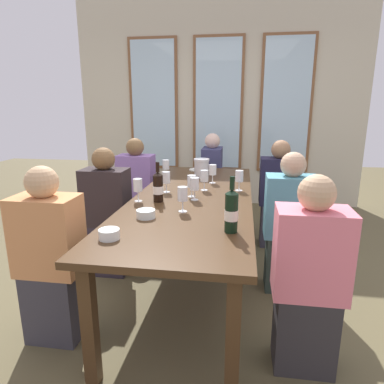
# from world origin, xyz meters

# --- Properties ---
(ground_plane) EXTENTS (12.00, 12.00, 0.00)m
(ground_plane) POSITION_xyz_m (0.00, 0.00, 0.00)
(ground_plane) COLOR brown
(back_wall_with_windows) EXTENTS (4.12, 0.10, 2.90)m
(back_wall_with_windows) POSITION_xyz_m (0.00, 2.46, 1.45)
(back_wall_with_windows) COLOR beige
(back_wall_with_windows) RESTS_ON ground
(dining_table) EXTENTS (0.92, 2.54, 0.74)m
(dining_table) POSITION_xyz_m (0.00, 0.00, 0.67)
(dining_table) COLOR #432C18
(dining_table) RESTS_ON ground
(white_plate_0) EXTENTS (0.21, 0.21, 0.01)m
(white_plate_0) POSITION_xyz_m (-0.10, 1.11, 0.74)
(white_plate_0) COLOR white
(white_plate_0) RESTS_ON dining_table
(metal_pitcher) EXTENTS (0.16, 0.16, 0.19)m
(metal_pitcher) POSITION_xyz_m (-0.02, 0.71, 0.84)
(metal_pitcher) COLOR silver
(metal_pitcher) RESTS_ON dining_table
(wine_bottle_0) EXTENTS (0.08, 0.08, 0.32)m
(wine_bottle_0) POSITION_xyz_m (0.33, -0.76, 0.87)
(wine_bottle_0) COLOR black
(wine_bottle_0) RESTS_ON dining_table
(wine_bottle_1) EXTENTS (0.08, 0.08, 0.30)m
(wine_bottle_1) POSITION_xyz_m (-0.24, -0.21, 0.85)
(wine_bottle_1) COLOR black
(wine_bottle_1) RESTS_ON dining_table
(tasting_bowl_0) EXTENTS (0.11, 0.11, 0.05)m
(tasting_bowl_0) POSITION_xyz_m (-0.32, -0.96, 0.77)
(tasting_bowl_0) COLOR white
(tasting_bowl_0) RESTS_ON dining_table
(tasting_bowl_1) EXTENTS (0.12, 0.12, 0.05)m
(tasting_bowl_1) POSITION_xyz_m (-0.22, -0.59, 0.77)
(tasting_bowl_1) COLOR white
(tasting_bowl_1) RESTS_ON dining_table
(wine_glass_0) EXTENTS (0.07, 0.07, 0.17)m
(wine_glass_0) POSITION_xyz_m (0.36, 0.22, 0.86)
(wine_glass_0) COLOR white
(wine_glass_0) RESTS_ON dining_table
(wine_glass_1) EXTENTS (0.07, 0.07, 0.17)m
(wine_glass_1) POSITION_xyz_m (-0.24, 0.08, 0.86)
(wine_glass_1) COLOR white
(wine_glass_1) RESTS_ON dining_table
(wine_glass_2) EXTENTS (0.07, 0.07, 0.17)m
(wine_glass_2) POSITION_xyz_m (0.07, 0.19, 0.86)
(wine_glass_2) COLOR white
(wine_glass_2) RESTS_ON dining_table
(wine_glass_3) EXTENTS (0.07, 0.07, 0.17)m
(wine_glass_3) POSITION_xyz_m (0.11, 0.47, 0.86)
(wine_glass_3) COLOR white
(wine_glass_3) RESTS_ON dining_table
(wine_glass_4) EXTENTS (0.07, 0.07, 0.17)m
(wine_glass_4) POSITION_xyz_m (-0.38, 0.68, 0.86)
(wine_glass_4) COLOR white
(wine_glass_4) RESTS_ON dining_table
(wine_glass_5) EXTENTS (0.07, 0.07, 0.17)m
(wine_glass_5) POSITION_xyz_m (-0.39, -0.23, 0.86)
(wine_glass_5) COLOR white
(wine_glass_5) RESTS_ON dining_table
(wine_glass_6) EXTENTS (0.07, 0.07, 0.17)m
(wine_glass_6) POSITION_xyz_m (0.03, -0.12, 0.86)
(wine_glass_6) COLOR white
(wine_glass_6) RESTS_ON dining_table
(wine_glass_7) EXTENTS (0.07, 0.07, 0.17)m
(wine_glass_7) POSITION_xyz_m (-0.01, -0.04, 0.86)
(wine_glass_7) COLOR white
(wine_glass_7) RESTS_ON dining_table
(wine_glass_8) EXTENTS (0.07, 0.07, 0.17)m
(wine_glass_8) POSITION_xyz_m (-0.01, -0.43, 0.86)
(wine_glass_8) COLOR white
(wine_glass_8) RESTS_ON dining_table
(seated_person_0) EXTENTS (0.38, 0.24, 1.11)m
(seated_person_0) POSITION_xyz_m (-0.75, 0.86, 0.53)
(seated_person_0) COLOR #302730
(seated_person_0) RESTS_ON ground
(seated_person_1) EXTENTS (0.38, 0.24, 1.11)m
(seated_person_1) POSITION_xyz_m (0.75, 0.87, 0.53)
(seated_person_1) COLOR #363240
(seated_person_1) RESTS_ON ground
(seated_person_2) EXTENTS (0.38, 0.24, 1.11)m
(seated_person_2) POSITION_xyz_m (-0.75, 0.03, 0.53)
(seated_person_2) COLOR #2F2835
(seated_person_2) RESTS_ON ground
(seated_person_3) EXTENTS (0.38, 0.24, 1.11)m
(seated_person_3) POSITION_xyz_m (0.75, -0.03, 0.53)
(seated_person_3) COLOR #283730
(seated_person_3) RESTS_ON ground
(seated_person_4) EXTENTS (0.38, 0.24, 1.11)m
(seated_person_4) POSITION_xyz_m (-0.75, -0.85, 0.53)
(seated_person_4) COLOR #38363E
(seated_person_4) RESTS_ON ground
(seated_person_5) EXTENTS (0.38, 0.24, 1.11)m
(seated_person_5) POSITION_xyz_m (0.75, -0.88, 0.53)
(seated_person_5) COLOR #2E2B2D
(seated_person_5) RESTS_ON ground
(seated_person_6) EXTENTS (0.24, 0.38, 1.11)m
(seated_person_6) POSITION_xyz_m (0.00, 1.62, 0.53)
(seated_person_6) COLOR #39263B
(seated_person_6) RESTS_ON ground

